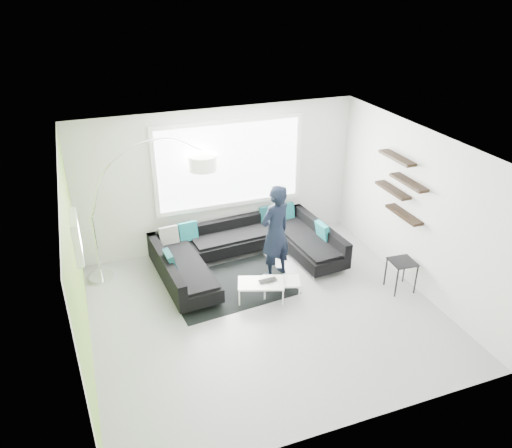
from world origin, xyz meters
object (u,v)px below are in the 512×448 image
(sectional_sofa, at_px, (247,253))
(person, at_px, (275,232))
(coffee_table, at_px, (271,288))
(laptop, at_px, (269,282))
(arc_lamp, at_px, (92,217))
(side_table, at_px, (401,275))

(sectional_sofa, height_order, person, person)
(sectional_sofa, xyz_separation_m, coffee_table, (0.06, -1.04, -0.15))
(sectional_sofa, bearing_deg, coffee_table, -91.28)
(coffee_table, height_order, person, person)
(person, distance_m, laptop, 0.94)
(coffee_table, relative_size, arc_lamp, 0.40)
(sectional_sofa, height_order, coffee_table, sectional_sofa)
(person, bearing_deg, coffee_table, 41.47)
(laptop, bearing_deg, coffee_table, 36.23)
(laptop, bearing_deg, arc_lamp, 146.29)
(arc_lamp, relative_size, laptop, 7.76)
(coffee_table, xyz_separation_m, person, (0.31, 0.61, 0.73))
(sectional_sofa, height_order, arc_lamp, arc_lamp)
(person, bearing_deg, side_table, 126.46)
(side_table, xyz_separation_m, person, (-1.88, 1.18, 0.61))
(arc_lamp, distance_m, person, 3.18)
(sectional_sofa, relative_size, coffee_table, 3.45)
(side_table, distance_m, laptop, 2.32)
(laptop, bearing_deg, person, 58.47)
(coffee_table, distance_m, person, 1.00)
(coffee_table, xyz_separation_m, side_table, (2.19, -0.57, 0.12))
(arc_lamp, bearing_deg, laptop, -31.23)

